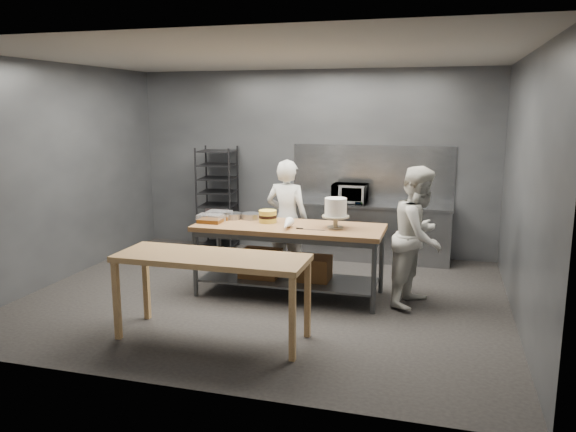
% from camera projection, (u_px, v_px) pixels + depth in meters
% --- Properties ---
extents(ground, '(6.00, 6.00, 0.00)m').
position_uv_depth(ground, '(266.00, 296.00, 7.25)').
color(ground, black).
rests_on(ground, ground).
extents(back_wall, '(6.00, 0.04, 3.00)m').
position_uv_depth(back_wall, '(312.00, 162.00, 9.32)').
color(back_wall, '#4C4F54').
rests_on(back_wall, ground).
extents(work_table, '(2.40, 0.90, 0.92)m').
position_uv_depth(work_table, '(286.00, 251.00, 7.23)').
color(work_table, brown).
rests_on(work_table, ground).
extents(near_counter, '(2.00, 0.70, 0.90)m').
position_uv_depth(near_counter, '(212.00, 263.00, 5.79)').
color(near_counter, olive).
rests_on(near_counter, ground).
extents(back_counter, '(2.60, 0.60, 0.90)m').
position_uv_depth(back_counter, '(368.00, 231.00, 8.95)').
color(back_counter, slate).
rests_on(back_counter, ground).
extents(splashback_panel, '(2.60, 0.02, 0.90)m').
position_uv_depth(splashback_panel, '(372.00, 173.00, 9.06)').
color(splashback_panel, slate).
rests_on(splashback_panel, back_counter).
extents(speed_rack, '(0.68, 0.72, 1.75)m').
position_uv_depth(speed_rack, '(218.00, 200.00, 9.48)').
color(speed_rack, black).
rests_on(speed_rack, ground).
extents(chef_behind, '(0.66, 0.48, 1.69)m').
position_uv_depth(chef_behind, '(287.00, 220.00, 7.88)').
color(chef_behind, white).
rests_on(chef_behind, ground).
extents(chef_right, '(0.88, 0.99, 1.71)m').
position_uv_depth(chef_right, '(419.00, 236.00, 6.81)').
color(chef_right, silver).
rests_on(chef_right, ground).
extents(microwave, '(0.54, 0.37, 0.30)m').
position_uv_depth(microwave, '(350.00, 193.00, 8.92)').
color(microwave, black).
rests_on(microwave, back_counter).
extents(frosted_cake_stand, '(0.34, 0.34, 0.38)m').
position_uv_depth(frosted_cake_stand, '(336.00, 209.00, 6.93)').
color(frosted_cake_stand, '#A79E86').
rests_on(frosted_cake_stand, work_table).
extents(layer_cake, '(0.23, 0.23, 0.16)m').
position_uv_depth(layer_cake, '(268.00, 216.00, 7.31)').
color(layer_cake, '#F6D84E').
rests_on(layer_cake, work_table).
extents(cake_pans, '(0.68, 0.43, 0.07)m').
position_uv_depth(cake_pans, '(233.00, 216.00, 7.54)').
color(cake_pans, gray).
rests_on(cake_pans, work_table).
extents(piping_bag, '(0.16, 0.39, 0.12)m').
position_uv_depth(piping_bag, '(287.00, 225.00, 6.89)').
color(piping_bag, white).
rests_on(piping_bag, work_table).
extents(offset_spatula, '(0.36, 0.02, 0.02)m').
position_uv_depth(offset_spatula, '(307.00, 229.00, 6.90)').
color(offset_spatula, slate).
rests_on(offset_spatula, work_table).
extents(pastry_clamshells, '(0.33, 0.47, 0.11)m').
position_uv_depth(pastry_clamshells, '(215.00, 217.00, 7.41)').
color(pastry_clamshells, brown).
rests_on(pastry_clamshells, work_table).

